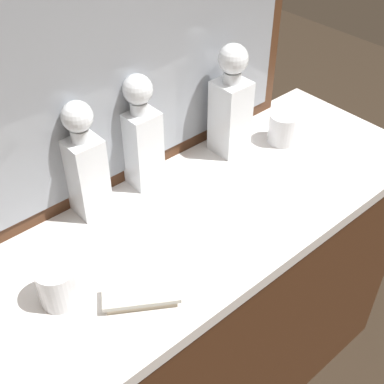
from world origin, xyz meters
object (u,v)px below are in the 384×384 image
Objects in this scene: crystal_decanter_far_right at (86,170)px; silver_brush_right at (141,296)px; crystal_tumbler_rear at (283,129)px; crystal_tumbler_far_left at (58,285)px; crystal_decanter_right at (142,141)px; crystal_decanter_rear at (230,110)px.

crystal_decanter_far_right reaches higher than silver_brush_right.
crystal_tumbler_far_left is (-0.80, -0.08, 0.00)m from crystal_tumbler_rear.
crystal_tumbler_far_left is at bearing -173.95° from crystal_tumbler_rear.
crystal_tumbler_rear is 0.80m from crystal_tumbler_far_left.
crystal_decanter_right reaches higher than crystal_tumbler_rear.
crystal_tumbler_rear is 0.97× the size of crystal_tumbler_far_left.
crystal_tumbler_far_left is at bearing 137.31° from silver_brush_right.
crystal_decanter_rear reaches higher than crystal_decanter_right.
silver_brush_right is (-0.67, -0.20, -0.03)m from crystal_tumbler_rear.
crystal_decanter_right is 1.83× the size of silver_brush_right.
crystal_tumbler_rear reaches higher than silver_brush_right.
silver_brush_right is at bearing -42.69° from crystal_tumbler_far_left.
silver_brush_right is at bearing -163.48° from crystal_tumbler_rear.
crystal_decanter_far_right is 0.30m from crystal_tumbler_far_left.
crystal_decanter_rear is 1.05× the size of crystal_decanter_far_right.
crystal_decanter_far_right reaches higher than crystal_tumbler_rear.
crystal_decanter_right reaches higher than silver_brush_right.
crystal_decanter_rear is 0.60m from silver_brush_right.
crystal_decanter_rear is 1.03× the size of crystal_decanter_right.
crystal_tumbler_rear is (0.59, -0.11, -0.08)m from crystal_decanter_far_right.
crystal_decanter_right reaches higher than crystal_decanter_far_right.
crystal_tumbler_rear is at bearing 16.52° from silver_brush_right.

